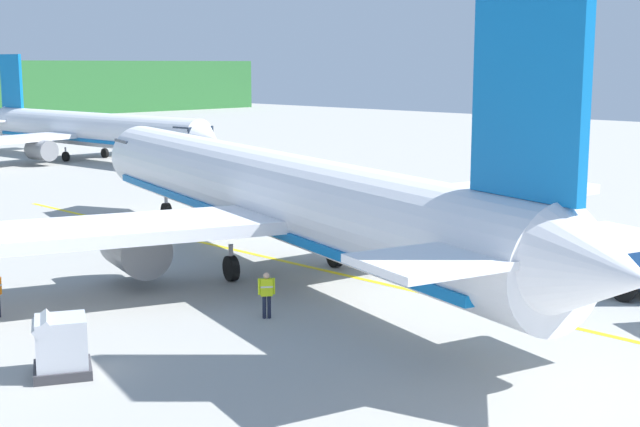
{
  "coord_description": "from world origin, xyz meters",
  "views": [
    {
      "loc": [
        -16.72,
        -8.5,
        9.23
      ],
      "look_at": [
        6.98,
        14.97,
        3.51
      ],
      "focal_mm": 49.16,
      "sensor_mm": 36.0,
      "label": 1
    }
  ],
  "objects_px": {
    "crew_loader_left": "(267,291)",
    "airliner_mid_apron": "(89,130)",
    "airliner_foreground": "(275,196)",
    "cargo_container_mid": "(61,346)",
    "service_truck_catering": "(593,257)"
  },
  "relations": [
    {
      "from": "crew_loader_left",
      "to": "airliner_foreground",
      "type": "bearing_deg",
      "value": 45.27
    },
    {
      "from": "crew_loader_left",
      "to": "airliner_mid_apron",
      "type": "bearing_deg",
      "value": 65.51
    },
    {
      "from": "cargo_container_mid",
      "to": "crew_loader_left",
      "type": "distance_m",
      "value": 8.31
    },
    {
      "from": "service_truck_catering",
      "to": "airliner_mid_apron",
      "type": "bearing_deg",
      "value": 78.89
    },
    {
      "from": "airliner_foreground",
      "to": "airliner_mid_apron",
      "type": "height_order",
      "value": "airliner_foreground"
    },
    {
      "from": "airliner_mid_apron",
      "to": "cargo_container_mid",
      "type": "distance_m",
      "value": 61.2
    },
    {
      "from": "airliner_foreground",
      "to": "crew_loader_left",
      "type": "height_order",
      "value": "airliner_foreground"
    },
    {
      "from": "airliner_mid_apron",
      "to": "crew_loader_left",
      "type": "height_order",
      "value": "airliner_mid_apron"
    },
    {
      "from": "airliner_foreground",
      "to": "airliner_mid_apron",
      "type": "relative_size",
      "value": 1.14
    },
    {
      "from": "airliner_foreground",
      "to": "crew_loader_left",
      "type": "xyz_separation_m",
      "value": [
        -5.45,
        -5.5,
        -2.37
      ]
    },
    {
      "from": "airliner_mid_apron",
      "to": "cargo_container_mid",
      "type": "height_order",
      "value": "airliner_mid_apron"
    },
    {
      "from": "airliner_foreground",
      "to": "cargo_container_mid",
      "type": "relative_size",
      "value": 18.13
    },
    {
      "from": "cargo_container_mid",
      "to": "service_truck_catering",
      "type": "bearing_deg",
      "value": -17.48
    },
    {
      "from": "airliner_mid_apron",
      "to": "service_truck_catering",
      "type": "xyz_separation_m",
      "value": [
        -11.51,
        -58.57,
        -1.52
      ]
    },
    {
      "from": "cargo_container_mid",
      "to": "crew_loader_left",
      "type": "relative_size",
      "value": 1.31
    }
  ]
}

